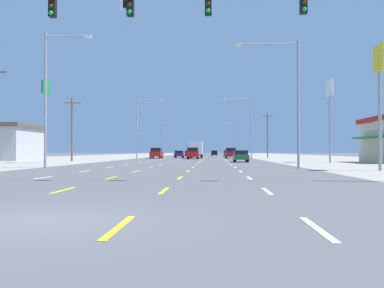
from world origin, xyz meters
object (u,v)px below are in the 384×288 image
at_px(box_truck_center_turn_far, 196,149).
at_px(hatchback_inner_right_distant_c, 214,153).
at_px(suv_far_left_mid, 156,153).
at_px(pole_sign_right_row_1, 330,98).
at_px(streetlight_right_row_2, 237,136).
at_px(streetlight_left_row_1, 140,124).
at_px(streetlight_right_row_1, 248,123).
at_px(pole_sign_right_row_0, 380,75).
at_px(streetlight_left_row_2, 166,136).
at_px(streetlight_left_row_0, 50,91).
at_px(suv_center_turn_near, 193,153).
at_px(hatchback_center_turn_distant_a, 199,153).
at_px(hatchback_inner_left_distant_b, 188,153).
at_px(sedan_inner_left_farther, 179,154).
at_px(hatchback_far_right_farthest, 227,154).
at_px(streetlight_right_row_0, 291,93).
at_px(pole_sign_left_row_1, 46,101).
at_px(sedan_far_right_nearest, 241,156).
at_px(suv_far_right_midfar, 231,153).

relative_size(box_truck_center_turn_far, hatchback_inner_right_distant_c, 1.85).
distance_m(suv_far_left_mid, pole_sign_right_row_1, 39.75).
bearing_deg(streetlight_right_row_2, streetlight_left_row_1, -113.66).
height_order(hatchback_inner_right_distant_c, streetlight_right_row_1, streetlight_right_row_1).
height_order(hatchback_inner_right_distant_c, pole_sign_right_row_0, pole_sign_right_row_0).
height_order(box_truck_center_turn_far, streetlight_left_row_2, streetlight_left_row_2).
height_order(streetlight_left_row_0, streetlight_right_row_2, streetlight_left_row_0).
distance_m(suv_center_turn_near, streetlight_left_row_0, 44.38).
bearing_deg(hatchback_center_turn_distant_a, streetlight_left_row_2, 125.88).
height_order(hatchback_inner_left_distant_b, streetlight_left_row_2, streetlight_left_row_2).
height_order(suv_center_turn_near, streetlight_right_row_2, streetlight_right_row_2).
distance_m(box_truck_center_turn_far, streetlight_left_row_2, 36.25).
xyz_separation_m(suv_far_left_mid, sedan_inner_left_farther, (3.67, 8.15, -0.27)).
relative_size(hatchback_inner_right_distant_c, streetlight_left_row_0, 0.36).
distance_m(suv_far_left_mid, hatchback_far_right_farthest, 28.47).
height_order(hatchback_far_right_farthest, pole_sign_right_row_1, pole_sign_right_row_1).
distance_m(streetlight_right_row_0, streetlight_left_row_1, 48.54).
distance_m(hatchback_center_turn_distant_a, pole_sign_left_row_1, 62.88).
relative_size(sedan_inner_left_farther, pole_sign_right_row_0, 0.51).
xyz_separation_m(sedan_far_right_nearest, pole_sign_right_row_0, (8.14, -24.97, 5.90)).
height_order(hatchback_center_turn_distant_a, pole_sign_right_row_1, pole_sign_right_row_1).
bearing_deg(pole_sign_right_row_1, hatchback_inner_left_distant_b, 106.06).
relative_size(streetlight_left_row_1, streetlight_right_row_2, 1.13).
distance_m(streetlight_left_row_0, streetlight_right_row_2, 91.24).
bearing_deg(hatchback_far_right_farthest, pole_sign_left_row_1, -111.33).
relative_size(streetlight_right_row_0, streetlight_right_row_1, 0.93).
bearing_deg(hatchback_far_right_farthest, sedan_far_right_nearest, -89.91).
distance_m(suv_center_turn_near, suv_far_right_midfar, 10.68).
bearing_deg(streetlight_left_row_1, pole_sign_right_row_0, -63.07).
height_order(sedan_far_right_nearest, sedan_inner_left_farther, same).
bearing_deg(pole_sign_right_row_0, hatchback_far_right_farthest, 96.04).
relative_size(suv_far_right_midfar, hatchback_inner_left_distant_b, 1.26).
relative_size(suv_center_turn_near, streetlight_right_row_1, 0.45).
distance_m(suv_far_left_mid, streetlight_left_row_2, 40.57).
height_order(suv_center_turn_near, suv_far_right_midfar, same).
distance_m(suv_center_turn_near, hatchback_center_turn_distant_a, 33.06).
bearing_deg(pole_sign_left_row_1, pole_sign_right_row_0, -32.36).
xyz_separation_m(box_truck_center_turn_far, pole_sign_right_row_1, (17.07, -36.22, 5.83)).
relative_size(suv_far_left_mid, streetlight_right_row_0, 0.48).
relative_size(hatchback_inner_left_distant_b, streetlight_right_row_2, 0.41).
distance_m(suv_far_right_midfar, streetlight_right_row_0, 51.50).
distance_m(sedan_inner_left_farther, pole_sign_right_row_1, 44.55).
distance_m(box_truck_center_turn_far, streetlight_right_row_1, 14.40).
height_order(sedan_far_right_nearest, streetlight_left_row_1, streetlight_left_row_1).
xyz_separation_m(sedan_far_right_nearest, pole_sign_right_row_1, (10.31, -2.73, 6.91)).
bearing_deg(streetlight_right_row_0, streetlight_left_row_2, 102.17).
height_order(suv_far_right_midfar, streetlight_left_row_2, streetlight_left_row_2).
bearing_deg(box_truck_center_turn_far, sedan_far_right_nearest, -78.59).
xyz_separation_m(box_truck_center_turn_far, pole_sign_right_row_0, (14.90, -58.46, 4.82)).
relative_size(box_truck_center_turn_far, streetlight_right_row_0, 0.71).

